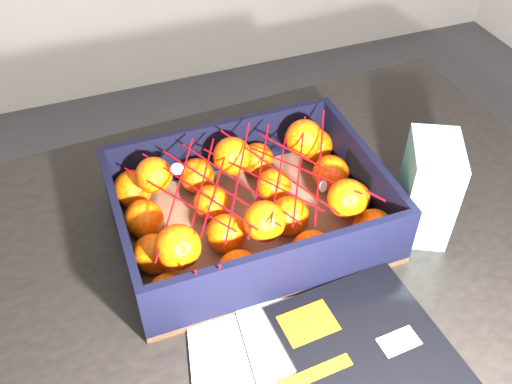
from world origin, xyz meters
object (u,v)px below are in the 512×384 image
object	(u,v)px
table	(258,290)
magazine_stack	(332,381)
produce_crate	(250,214)
retail_carton	(428,188)

from	to	relation	value
table	magazine_stack	world-z (taller)	magazine_stack
magazine_stack	produce_crate	bearing A→B (deg)	90.70
table	magazine_stack	xyz separation A→B (m)	(0.01, -0.25, 0.11)
magazine_stack	produce_crate	world-z (taller)	produce_crate
produce_crate	retail_carton	world-z (taller)	retail_carton
produce_crate	magazine_stack	bearing A→B (deg)	-89.30
table	retail_carton	size ratio (longest dim) A/B	7.37
table	produce_crate	xyz separation A→B (m)	(0.01, 0.06, 0.13)
retail_carton	table	bearing A→B (deg)	-160.46
table	produce_crate	bearing A→B (deg)	84.68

